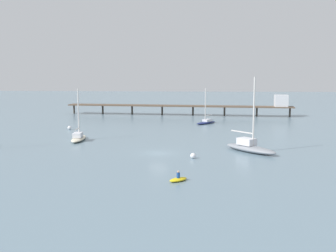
{
  "coord_description": "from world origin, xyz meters",
  "views": [
    {
      "loc": [
        5.6,
        -55.28,
        11.27
      ],
      "look_at": [
        0.0,
        18.46,
        1.5
      ],
      "focal_mm": 42.36,
      "sensor_mm": 36.0,
      "label": 1
    }
  ],
  "objects_px": {
    "sailboat_gray": "(250,147)",
    "dinghy_yellow": "(178,179)",
    "pier": "(208,105)",
    "sailboat_cream": "(79,137)",
    "mooring_buoy_outer": "(193,156)",
    "sailboat_navy": "(206,121)",
    "mooring_buoy_far": "(70,128)"
  },
  "relations": [
    {
      "from": "sailboat_gray",
      "to": "mooring_buoy_far",
      "type": "height_order",
      "value": "sailboat_gray"
    },
    {
      "from": "mooring_buoy_far",
      "to": "mooring_buoy_outer",
      "type": "distance_m",
      "value": 36.24
    },
    {
      "from": "sailboat_cream",
      "to": "dinghy_yellow",
      "type": "bearing_deg",
      "value": -53.2
    },
    {
      "from": "pier",
      "to": "sailboat_cream",
      "type": "height_order",
      "value": "sailboat_cream"
    },
    {
      "from": "mooring_buoy_far",
      "to": "sailboat_gray",
      "type": "bearing_deg",
      "value": -31.58
    },
    {
      "from": "sailboat_navy",
      "to": "dinghy_yellow",
      "type": "distance_m",
      "value": 49.29
    },
    {
      "from": "dinghy_yellow",
      "to": "sailboat_cream",
      "type": "bearing_deg",
      "value": 126.8
    },
    {
      "from": "dinghy_yellow",
      "to": "mooring_buoy_outer",
      "type": "xyz_separation_m",
      "value": [
        1.41,
        11.4,
        0.15
      ]
    },
    {
      "from": "pier",
      "to": "sailboat_gray",
      "type": "height_order",
      "value": "sailboat_gray"
    },
    {
      "from": "pier",
      "to": "sailboat_gray",
      "type": "bearing_deg",
      "value": -84.44
    },
    {
      "from": "sailboat_cream",
      "to": "mooring_buoy_outer",
      "type": "distance_m",
      "value": 23.48
    },
    {
      "from": "sailboat_cream",
      "to": "pier",
      "type": "bearing_deg",
      "value": 61.61
    },
    {
      "from": "sailboat_gray",
      "to": "dinghy_yellow",
      "type": "distance_m",
      "value": 19.16
    },
    {
      "from": "sailboat_navy",
      "to": "mooring_buoy_far",
      "type": "bearing_deg",
      "value": -156.91
    },
    {
      "from": "sailboat_gray",
      "to": "mooring_buoy_far",
      "type": "distance_m",
      "value": 39.41
    },
    {
      "from": "sailboat_gray",
      "to": "pier",
      "type": "bearing_deg",
      "value": 95.56
    },
    {
      "from": "sailboat_gray",
      "to": "dinghy_yellow",
      "type": "bearing_deg",
      "value": -119.97
    },
    {
      "from": "pier",
      "to": "mooring_buoy_far",
      "type": "bearing_deg",
      "value": -134.28
    },
    {
      "from": "sailboat_navy",
      "to": "dinghy_yellow",
      "type": "bearing_deg",
      "value": -94.56
    },
    {
      "from": "sailboat_gray",
      "to": "sailboat_cream",
      "type": "height_order",
      "value": "sailboat_gray"
    },
    {
      "from": "sailboat_cream",
      "to": "dinghy_yellow",
      "type": "xyz_separation_m",
      "value": [
        18.19,
        -24.32,
        -0.38
      ]
    },
    {
      "from": "mooring_buoy_far",
      "to": "sailboat_cream",
      "type": "bearing_deg",
      "value": -65.74
    },
    {
      "from": "sailboat_cream",
      "to": "dinghy_yellow",
      "type": "distance_m",
      "value": 30.37
    },
    {
      "from": "pier",
      "to": "mooring_buoy_outer",
      "type": "relative_size",
      "value": 82.21
    },
    {
      "from": "mooring_buoy_outer",
      "to": "sailboat_navy",
      "type": "bearing_deg",
      "value": 86.2
    },
    {
      "from": "sailboat_cream",
      "to": "sailboat_navy",
      "type": "bearing_deg",
      "value": 48.3
    },
    {
      "from": "pier",
      "to": "dinghy_yellow",
      "type": "height_order",
      "value": "pier"
    },
    {
      "from": "dinghy_yellow",
      "to": "mooring_buoy_far",
      "type": "height_order",
      "value": "dinghy_yellow"
    },
    {
      "from": "pier",
      "to": "dinghy_yellow",
      "type": "xyz_separation_m",
      "value": [
        -4.69,
        -66.67,
        -2.79
      ]
    },
    {
      "from": "dinghy_yellow",
      "to": "mooring_buoy_outer",
      "type": "bearing_deg",
      "value": 82.94
    },
    {
      "from": "pier",
      "to": "dinghy_yellow",
      "type": "distance_m",
      "value": 66.89
    },
    {
      "from": "sailboat_cream",
      "to": "dinghy_yellow",
      "type": "height_order",
      "value": "sailboat_cream"
    }
  ]
}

